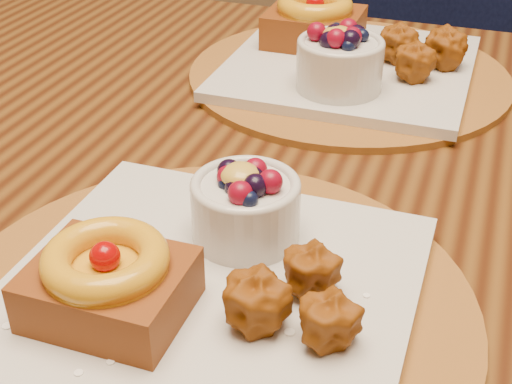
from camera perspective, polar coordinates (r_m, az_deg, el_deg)
dining_table at (r=0.72m, az=3.03°, el=-3.09°), size 1.60×0.90×0.76m
place_setting_near at (r=0.50m, az=-4.07°, el=-7.24°), size 0.38×0.38×0.08m
place_setting_far at (r=0.86m, az=7.22°, el=10.59°), size 0.38×0.38×0.09m
chair_far at (r=1.52m, az=18.24°, el=9.71°), size 0.64×0.64×1.00m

